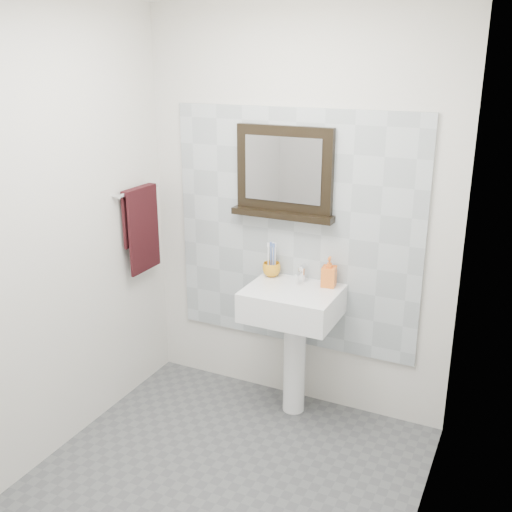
{
  "coord_description": "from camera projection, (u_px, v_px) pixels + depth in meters",
  "views": [
    {
      "loc": [
        1.32,
        -2.23,
        2.19
      ],
      "look_at": [
        -0.01,
        0.55,
        1.15
      ],
      "focal_mm": 42.0,
      "sensor_mm": 36.0,
      "label": 1
    }
  ],
  "objects": [
    {
      "name": "pedestal_sink",
      "position": [
        293.0,
        317.0,
        3.64
      ],
      "size": [
        0.55,
        0.44,
        0.96
      ],
      "color": "white",
      "rests_on": "ground"
    },
    {
      "name": "right_wall",
      "position": [
        427.0,
        308.0,
        2.34
      ],
      "size": [
        0.01,
        2.2,
        2.5
      ],
      "primitive_type": "cube",
      "color": "silver",
      "rests_on": "ground"
    },
    {
      "name": "hand_towel",
      "position": [
        141.0,
        223.0,
        3.84
      ],
      "size": [
        0.06,
        0.3,
        0.55
      ],
      "color": "black",
      "rests_on": "towel_bar"
    },
    {
      "name": "floor",
      "position": [
        212.0,
        493.0,
        3.15
      ],
      "size": [
        2.0,
        2.2,
        0.01
      ],
      "primitive_type": "cube",
      "color": "#535557",
      "rests_on": "ground"
    },
    {
      "name": "toothbrushes",
      "position": [
        272.0,
        258.0,
        3.75
      ],
      "size": [
        0.05,
        0.04,
        0.21
      ],
      "color": "white",
      "rests_on": "toothbrush_cup"
    },
    {
      "name": "framed_mirror",
      "position": [
        284.0,
        175.0,
        3.6
      ],
      "size": [
        0.65,
        0.11,
        0.55
      ],
      "color": "black",
      "rests_on": "back_wall"
    },
    {
      "name": "soap_dispenser",
      "position": [
        329.0,
        272.0,
        3.59
      ],
      "size": [
        0.09,
        0.09,
        0.19
      ],
      "primitive_type": "imported",
      "rotation": [
        0.0,
        0.0,
        0.12
      ],
      "color": "#F5491C",
      "rests_on": "pedestal_sink"
    },
    {
      "name": "splashback",
      "position": [
        295.0,
        231.0,
        3.71
      ],
      "size": [
        1.6,
        0.02,
        1.5
      ],
      "primitive_type": "cube",
      "color": "#A9B2B7",
      "rests_on": "back_wall"
    },
    {
      "name": "toothbrush_cup",
      "position": [
        272.0,
        269.0,
        3.77
      ],
      "size": [
        0.15,
        0.15,
        0.09
      ],
      "primitive_type": "imported",
      "rotation": [
        0.0,
        0.0,
        0.34
      ],
      "color": "orange",
      "rests_on": "pedestal_sink"
    },
    {
      "name": "front_wall",
      "position": [
        23.0,
        382.0,
        1.81
      ],
      "size": [
        2.0,
        0.01,
        2.5
      ],
      "primitive_type": "cube",
      "color": "silver",
      "rests_on": "ground"
    },
    {
      "name": "back_wall",
      "position": [
        296.0,
        215.0,
        3.69
      ],
      "size": [
        2.0,
        0.01,
        2.5
      ],
      "primitive_type": "cube",
      "color": "silver",
      "rests_on": "ground"
    },
    {
      "name": "towel_bar",
      "position": [
        138.0,
        190.0,
        3.77
      ],
      "size": [
        0.07,
        0.4,
        0.03
      ],
      "color": "silver",
      "rests_on": "left_wall"
    },
    {
      "name": "left_wall",
      "position": [
        42.0,
        242.0,
        3.16
      ],
      "size": [
        0.01,
        2.2,
        2.5
      ],
      "primitive_type": "cube",
      "color": "silver",
      "rests_on": "ground"
    }
  ]
}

